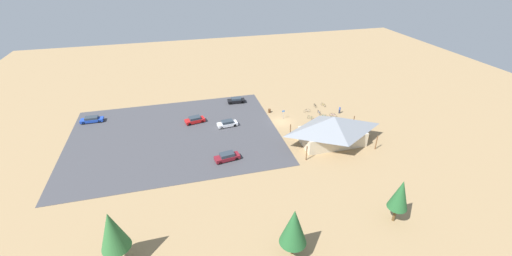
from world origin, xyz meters
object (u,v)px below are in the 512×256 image
bicycle_green_mid_cluster (310,118)px  bicycle_blue_by_bin (319,112)px  bicycle_purple_near_porch (333,115)px  car_red_aisle_side (195,120)px  bicycle_black_back_row (315,106)px  car_black_inner_stall (236,100)px  car_maroon_second_row (227,157)px  bicycle_orange_front_row (338,120)px  bicycle_silver_yard_right (307,111)px  pine_far_west (400,195)px  bicycle_yellow_trailside (323,105)px  car_white_back_corner (227,123)px  pine_mideast (294,227)px  pine_east (112,231)px  lot_sign (283,113)px  bike_pavilion (333,128)px  car_blue_front_row (92,119)px  bicycle_teal_yard_left (324,116)px  visitor_near_lot (340,110)px  trash_bin (269,111)px

bicycle_green_mid_cluster → bicycle_blue_by_bin: bearing=-145.9°
bicycle_purple_near_porch → car_red_aisle_side: 31.56m
bicycle_black_back_row → car_black_inner_stall: 19.62m
bicycle_green_mid_cluster → car_maroon_second_row: (21.26, 11.21, 0.42)m
car_black_inner_stall → car_red_aisle_side: bearing=35.9°
bicycle_green_mid_cluster → bicycle_orange_front_row: bicycle_orange_front_row is taller
bicycle_silver_yard_right → bicycle_orange_front_row: (-4.91, 6.33, 0.02)m
pine_far_west → bicycle_yellow_trailside: size_ratio=4.41×
car_white_back_corner → car_maroon_second_row: (2.34, 12.61, 0.04)m
bicycle_purple_near_porch → bicycle_orange_front_row: size_ratio=0.77×
bicycle_green_mid_cluster → bicycle_black_back_row: bearing=-122.9°
pine_mideast → car_red_aisle_side: pine_mideast is taller
car_white_back_corner → pine_far_west: bearing=118.3°
bicycle_silver_yard_right → car_black_inner_stall: size_ratio=0.38×
pine_east → bicycle_green_mid_cluster: 48.28m
lot_sign → car_white_back_corner: 12.99m
car_white_back_corner → bicycle_orange_front_row: bearing=170.2°
bike_pavilion → bicycle_yellow_trailside: 17.33m
bicycle_silver_yard_right → car_blue_front_row: bearing=-8.9°
bicycle_teal_yard_left → car_maroon_second_row: car_maroon_second_row is taller
bicycle_yellow_trailside → bicycle_orange_front_row: size_ratio=0.98×
bicycle_teal_yard_left → pine_east: bearing=35.6°
lot_sign → bicycle_orange_front_row: 12.41m
bicycle_green_mid_cluster → bicycle_orange_front_row: size_ratio=0.83×
bicycle_blue_by_bin → car_white_back_corner: (21.91, 0.62, 0.38)m
car_black_inner_stall → car_blue_front_row: 33.28m
bicycle_teal_yard_left → bicycle_purple_near_porch: bearing=172.1°
pine_east → car_red_aisle_side: pine_east is taller
bicycle_teal_yard_left → visitor_near_lot: (-4.51, -1.00, 0.58)m
pine_far_west → car_maroon_second_row: bearing=-45.7°
pine_mideast → bicycle_yellow_trailside: pine_mideast is taller
bicycle_teal_yard_left → car_red_aisle_side: car_red_aisle_side is taller
car_blue_front_row → visitor_near_lot: (-55.59, 10.03, 0.23)m
car_black_inner_stall → car_maroon_second_row: car_maroon_second_row is taller
pine_mideast → car_blue_front_row: size_ratio=1.53×
bicycle_yellow_trailside → trash_bin: bearing=-0.2°
pine_mideast → car_blue_front_row: 54.47m
bicycle_yellow_trailside → bicycle_black_back_row: bearing=-2.1°
pine_east → visitor_near_lot: 55.13m
bicycle_silver_yard_right → bicycle_orange_front_row: bicycle_orange_front_row is taller
pine_far_west → car_blue_front_row: size_ratio=1.48×
pine_mideast → bicycle_blue_by_bin: 41.15m
bicycle_teal_yard_left → car_red_aisle_side: (28.88, -4.89, 0.40)m
bike_pavilion → car_blue_front_row: size_ratio=3.08×
car_black_inner_stall → visitor_near_lot: 25.32m
trash_bin → bicycle_yellow_trailside: (-13.85, 0.05, -0.09)m
bicycle_yellow_trailside → bicycle_orange_front_row: bearing=88.3°
bicycle_yellow_trailside → bicycle_orange_front_row: (0.25, 8.38, 0.01)m
pine_east → car_black_inner_stall: size_ratio=1.87×
bicycle_purple_near_porch → bicycle_green_mid_cluster: size_ratio=0.93×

